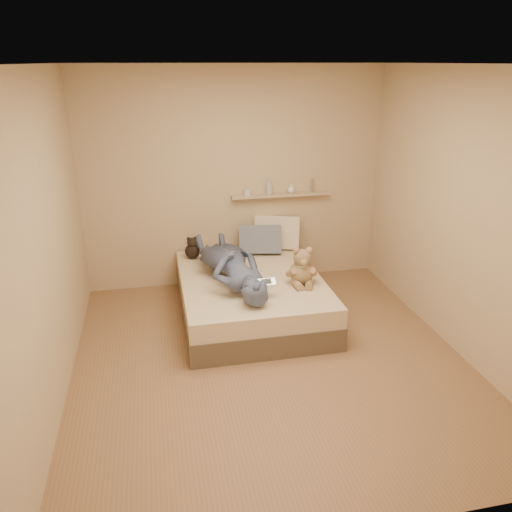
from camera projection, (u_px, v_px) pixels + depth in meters
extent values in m
plane|color=#886246|center=(270.00, 360.00, 4.69)|extent=(3.80, 3.80, 0.00)
plane|color=silver|center=(274.00, 64.00, 3.74)|extent=(3.80, 3.80, 0.00)
plane|color=tan|center=(235.00, 180.00, 5.94)|extent=(3.60, 0.00, 3.60)
plane|color=tan|center=(361.00, 345.00, 2.48)|extent=(3.60, 0.00, 3.60)
plane|color=tan|center=(46.00, 243.00, 3.87)|extent=(0.00, 3.80, 3.80)
plane|color=tan|center=(463.00, 216.00, 4.55)|extent=(0.00, 3.80, 3.80)
cube|color=brown|center=(251.00, 304.00, 5.49)|extent=(1.50, 1.90, 0.25)
cube|color=beige|center=(251.00, 285.00, 5.41)|extent=(1.48, 1.88, 0.20)
cube|color=silver|center=(266.00, 282.00, 4.84)|extent=(0.19, 0.08, 0.06)
cube|color=black|center=(266.00, 281.00, 4.83)|extent=(0.10, 0.05, 0.03)
sphere|color=#957C52|center=(302.00, 272.00, 5.17)|extent=(0.25, 0.25, 0.25)
sphere|color=#8B6C4C|center=(303.00, 258.00, 5.09)|extent=(0.19, 0.19, 0.19)
sphere|color=#916750|center=(296.00, 251.00, 5.05)|extent=(0.07, 0.07, 0.07)
sphere|color=tan|center=(309.00, 250.00, 5.06)|extent=(0.07, 0.07, 0.07)
sphere|color=#917B50|center=(304.00, 262.00, 5.02)|extent=(0.08, 0.08, 0.08)
cylinder|color=#A47857|center=(291.00, 273.00, 5.12)|extent=(0.10, 0.17, 0.14)
cylinder|color=#A97E5A|center=(313.00, 272.00, 5.14)|extent=(0.13, 0.18, 0.14)
cylinder|color=#A57958|center=(297.00, 285.00, 5.09)|extent=(0.09, 0.17, 0.08)
cylinder|color=olive|center=(309.00, 284.00, 5.10)|extent=(0.13, 0.18, 0.08)
cylinder|color=beige|center=(302.00, 265.00, 5.11)|extent=(0.15, 0.15, 0.02)
sphere|color=black|center=(192.00, 251.00, 5.85)|extent=(0.18, 0.18, 0.18)
sphere|color=black|center=(192.00, 242.00, 5.80)|extent=(0.12, 0.12, 0.12)
sphere|color=black|center=(188.00, 239.00, 5.77)|extent=(0.04, 0.04, 0.04)
sphere|color=black|center=(195.00, 238.00, 5.79)|extent=(0.04, 0.04, 0.04)
cube|color=beige|center=(277.00, 232.00, 6.15)|extent=(0.60, 0.42, 0.43)
cube|color=slate|center=(260.00, 240.00, 5.99)|extent=(0.54, 0.35, 0.37)
imported|color=#4B5576|center=(231.00, 264.00, 5.22)|extent=(0.83, 1.61, 0.37)
cube|color=tan|center=(280.00, 195.00, 6.07)|extent=(1.20, 0.12, 0.03)
cylinder|color=silver|center=(247.00, 192.00, 5.97)|extent=(0.08, 0.08, 0.07)
imported|color=#B8BAC1|center=(269.00, 186.00, 6.00)|extent=(0.11, 0.11, 0.19)
imported|color=silver|center=(291.00, 188.00, 6.06)|extent=(0.09, 0.09, 0.12)
cylinder|color=#BBBABE|center=(312.00, 185.00, 6.11)|extent=(0.04, 0.04, 0.17)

